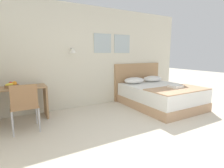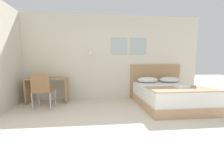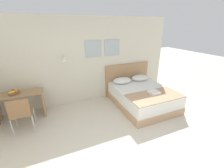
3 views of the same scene
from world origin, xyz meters
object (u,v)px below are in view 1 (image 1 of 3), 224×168
desk (18,97)px  fruit_bowl (12,85)px  bed (160,96)px  throw_blanket (178,89)px  headboard (137,81)px  desk_chair (25,104)px  pillow_left (134,80)px  folded_towel_near_foot (175,86)px  pillow_right (153,79)px

desk → fruit_bowl: fruit_bowl is taller
fruit_bowl → bed: bearing=-11.7°
throw_blanket → fruit_bowl: 3.71m
fruit_bowl → headboard: bearing=4.8°
throw_blanket → bed: bearing=90.0°
headboard → desk: bearing=-175.2°
desk_chair → fruit_bowl: bearing=104.3°
desk_chair → desk: bearing=97.3°
pillow_left → folded_towel_near_foot: (0.43, -1.13, -0.03)m
bed → folded_towel_near_foot: size_ratio=7.01×
desk_chair → throw_blanket: bearing=-10.2°
bed → pillow_right: (0.36, 0.70, 0.37)m
folded_towel_near_foot → fruit_bowl: bearing=162.1°
desk_chair → pillow_left: bearing=13.0°
pillow_left → fruit_bowl: size_ratio=2.36×
pillow_right → desk: pillow_right is taller
pillow_right → throw_blanket: pillow_right is taller
desk → fruit_bowl: 0.28m
headboard → desk: headboard is taller
pillow_right → fruit_bowl: size_ratio=2.36×
throw_blanket → pillow_right: bearing=74.4°
desk_chair → fruit_bowl: (-0.18, 0.69, 0.24)m
bed → desk: 3.47m
desk_chair → fruit_bowl: size_ratio=3.36×
headboard → pillow_left: (-0.36, -0.30, 0.09)m
desk_chair → folded_towel_near_foot: bearing=-7.7°
headboard → desk: 3.40m
headboard → desk: size_ratio=1.48×
folded_towel_near_foot → pillow_right: bearing=76.0°
pillow_left → throw_blanket: (0.36, -1.27, -0.08)m
desk → bed: bearing=-12.1°
bed → pillow_left: pillow_left is taller
pillow_right → bed: bearing=-116.8°
throw_blanket → fruit_bowl: size_ratio=5.66×
headboard → pillow_left: 0.48m
bed → desk: (-3.38, 0.72, 0.23)m
folded_towel_near_foot → headboard: bearing=92.9°
bed → headboard: 1.05m
headboard → pillow_left: bearing=-139.4°
headboard → folded_towel_near_foot: 1.44m
headboard → desk_chair: 3.44m
headboard → pillow_right: 0.48m
pillow_right → desk_chair: size_ratio=0.70×
bed → pillow_right: size_ratio=3.10×
fruit_bowl → desk_chair: bearing=-75.7°
throw_blanket → folded_towel_near_foot: size_ratio=5.42×
folded_towel_near_foot → desk: 3.65m
pillow_right → fruit_bowl: fruit_bowl is taller
pillow_right → desk_chair: bearing=-169.5°
pillow_right → pillow_left: bearing=180.0°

